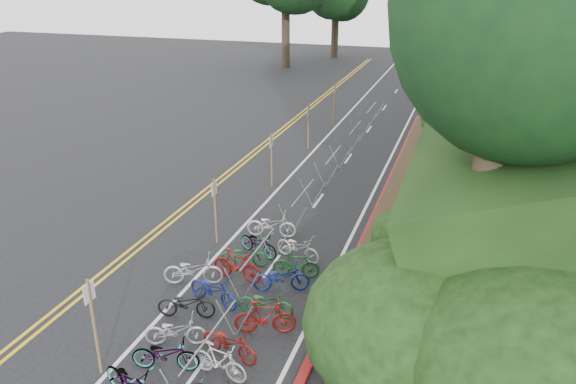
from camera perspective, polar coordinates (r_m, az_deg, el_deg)
ground at (r=17.46m, az=-16.11°, el=-11.85°), size 120.00×120.00×0.00m
road_markings at (r=25.15m, az=-2.28°, el=-0.12°), size 7.47×80.00×0.01m
red_curb at (r=25.71m, az=9.88°, el=0.18°), size 0.25×28.00×0.10m
embankment at (r=31.78m, az=25.36°, el=7.37°), size 14.30×48.14×9.11m
bike_rack_front at (r=14.50m, az=-7.89°, el=-15.00°), size 1.10×3.18×1.07m
bike_racks_rest at (r=26.81m, az=4.62°, el=3.20°), size 1.14×23.00×1.17m
signpost_near at (r=14.64m, az=-19.15°, el=-12.28°), size 0.08×0.40×2.68m
signposts_rest at (r=28.17m, az=0.38°, el=5.44°), size 0.08×18.40×2.50m
bike_front at (r=18.25m, az=-9.62°, el=-7.79°), size 1.23×2.01×1.00m
bike_valet at (r=16.81m, az=-5.36°, el=-10.49°), size 3.41×11.08×1.10m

